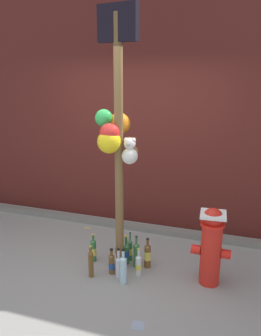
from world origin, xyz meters
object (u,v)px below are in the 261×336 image
(bottle_7, at_px, (126,253))
(bottle_8, at_px, (136,254))
(bottle_1, at_px, (93,250))
(bottle_4, at_px, (148,255))
(bottle_0, at_px, (112,264))
(bottle_9, at_px, (91,263))
(bottle_2, at_px, (119,255))
(bottle_3, at_px, (123,269))
(bottle_5, at_px, (119,266))
(memorial_post, at_px, (117,126))
(bottle_6, at_px, (130,250))
(fire_hydrant, at_px, (211,245))
(bottle_10, at_px, (138,265))

(bottle_7, height_order, bottle_8, bottle_8)
(bottle_1, distance_m, bottle_4, 0.67)
(bottle_0, distance_m, bottle_9, 0.24)
(bottle_2, height_order, bottle_7, bottle_7)
(bottle_1, bearing_deg, bottle_9, -69.86)
(bottle_4, bearing_deg, bottle_8, -167.52)
(bottle_1, bearing_deg, bottle_2, -1.66)
(bottle_4, bearing_deg, bottle_3, -112.32)
(bottle_4, height_order, bottle_5, bottle_4)
(memorial_post, relative_size, bottle_3, 7.13)
(bottle_1, height_order, bottle_9, bottle_9)
(bottle_4, relative_size, bottle_6, 1.00)
(bottle_0, height_order, bottle_7, bottle_7)
(bottle_6, bearing_deg, bottle_7, -103.15)
(fire_hydrant, distance_m, bottle_2, 1.12)
(bottle_3, height_order, bottle_5, bottle_3)
(bottle_5, height_order, bottle_10, bottle_5)
(bottle_4, relative_size, bottle_10, 1.12)
(fire_hydrant, height_order, bottle_5, fire_hydrant)
(bottle_1, height_order, bottle_8, bottle_8)
(bottle_1, bearing_deg, bottle_6, 20.56)
(bottle_2, xyz_separation_m, bottle_10, (0.29, -0.11, -0.01))
(bottle_8, distance_m, bottle_10, 0.18)
(bottle_0, relative_size, bottle_3, 0.77)
(bottle_3, xyz_separation_m, bottle_9, (-0.39, -0.00, -0.00))
(bottle_2, bearing_deg, bottle_4, 13.59)
(bottle_6, xyz_separation_m, bottle_7, (-0.02, -0.09, 0.00))
(bottle_8, bearing_deg, bottle_5, -113.93)
(bottle_8, bearing_deg, bottle_1, -175.45)
(bottle_4, relative_size, bottle_9, 0.97)
(memorial_post, xyz_separation_m, bottle_10, (0.27, -0.04, -1.58))
(fire_hydrant, bearing_deg, bottle_1, 179.43)
(bottle_5, distance_m, bottle_9, 0.31)
(bottle_6, height_order, bottle_10, bottle_6)
(bottle_1, xyz_separation_m, bottle_4, (0.67, 0.07, 0.01))
(bottle_0, distance_m, bottle_6, 0.37)
(fire_hydrant, xyz_separation_m, bottle_3, (-0.90, -0.31, -0.29))
(bottle_6, bearing_deg, bottle_5, -90.79)
(bottle_0, relative_size, bottle_6, 0.84)
(bottle_1, distance_m, bottle_7, 0.41)
(bottle_2, distance_m, bottle_8, 0.22)
(bottle_1, height_order, bottle_2, bottle_1)
(bottle_0, xyz_separation_m, bottle_9, (-0.20, -0.13, 0.04))
(bottle_9, bearing_deg, bottle_4, 35.65)
(bottle_1, relative_size, bottle_2, 1.03)
(memorial_post, height_order, bottle_2, memorial_post)
(bottle_0, bearing_deg, bottle_1, 148.68)
(memorial_post, height_order, bottle_9, memorial_post)
(memorial_post, height_order, bottle_0, memorial_post)
(fire_hydrant, relative_size, bottle_6, 2.36)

